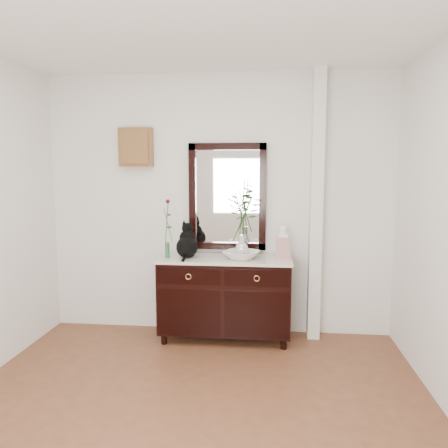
# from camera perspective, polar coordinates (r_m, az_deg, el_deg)

# --- Properties ---
(ground_plane) EXTENTS (3.60, 4.00, 0.02)m
(ground_plane) POSITION_cam_1_polar(r_m,az_deg,el_deg) (3.12, -5.51, -26.79)
(ground_plane) COLOR brown
(ground_plane) RESTS_ON ground
(wall_back) EXTENTS (3.60, 0.04, 2.70)m
(wall_back) POSITION_cam_1_polar(r_m,az_deg,el_deg) (4.56, -0.80, 2.45)
(wall_back) COLOR white
(wall_back) RESTS_ON ground
(pilaster) EXTENTS (0.12, 0.20, 2.70)m
(pilaster) POSITION_cam_1_polar(r_m,az_deg,el_deg) (4.47, 11.92, 2.20)
(pilaster) COLOR white
(pilaster) RESTS_ON ground
(sideboard) EXTENTS (1.33, 0.52, 0.82)m
(sideboard) POSITION_cam_1_polar(r_m,az_deg,el_deg) (4.47, 0.13, -9.11)
(sideboard) COLOR black
(sideboard) RESTS_ON ground
(wall_mirror) EXTENTS (0.80, 0.06, 1.10)m
(wall_mirror) POSITION_cam_1_polar(r_m,az_deg,el_deg) (4.53, 0.44, 3.56)
(wall_mirror) COLOR black
(wall_mirror) RESTS_ON wall_back
(key_cabinet) EXTENTS (0.35, 0.10, 0.40)m
(key_cabinet) POSITION_cam_1_polar(r_m,az_deg,el_deg) (4.68, -11.41, 9.79)
(key_cabinet) COLOR brown
(key_cabinet) RESTS_ON wall_back
(cat) EXTENTS (0.27, 0.32, 0.35)m
(cat) POSITION_cam_1_polar(r_m,az_deg,el_deg) (4.36, -4.88, -2.10)
(cat) COLOR black
(cat) RESTS_ON sideboard
(lotus_bowl) EXTENTS (0.44, 0.44, 0.08)m
(lotus_bowl) POSITION_cam_1_polar(r_m,az_deg,el_deg) (4.29, 2.33, -4.06)
(lotus_bowl) COLOR white
(lotus_bowl) RESTS_ON sideboard
(vase_branches) EXTENTS (0.42, 0.42, 0.77)m
(vase_branches) POSITION_cam_1_polar(r_m,az_deg,el_deg) (4.24, 2.35, 0.78)
(vase_branches) COLOR silver
(vase_branches) RESTS_ON lotus_bowl
(bud_vase_rose) EXTENTS (0.07, 0.07, 0.59)m
(bud_vase_rose) POSITION_cam_1_polar(r_m,az_deg,el_deg) (4.34, -7.47, -0.55)
(bud_vase_rose) COLOR #2F6F3E
(bud_vase_rose) RESTS_ON sideboard
(ginger_jar) EXTENTS (0.13, 0.13, 0.35)m
(ginger_jar) POSITION_cam_1_polar(r_m,az_deg,el_deg) (4.33, 7.68, -2.24)
(ginger_jar) COLOR white
(ginger_jar) RESTS_ON sideboard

